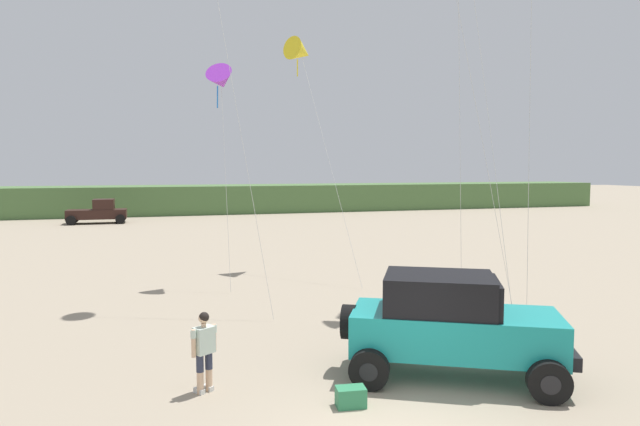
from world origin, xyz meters
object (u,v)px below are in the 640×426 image
(person_watching, at_px, (204,347))
(kite_orange_streamer, at_px, (301,52))
(jeep, at_px, (452,323))
(kite_purple_stunt, at_px, (221,80))
(distant_pickup, at_px, (99,212))
(cooler_box, at_px, (351,397))

(person_watching, relative_size, kite_orange_streamer, 0.16)
(jeep, relative_size, kite_orange_streamer, 0.48)
(person_watching, xyz_separation_m, kite_purple_stunt, (1.72, 10.90, 7.02))
(distant_pickup, xyz_separation_m, kite_purple_stunt, (6.95, -26.52, 7.02))
(distant_pickup, distance_m, kite_orange_streamer, 27.64)
(jeep, distance_m, kite_purple_stunt, 13.89)
(jeep, distance_m, cooler_box, 2.91)
(kite_purple_stunt, bearing_deg, jeep, -73.17)
(jeep, relative_size, cooler_box, 8.92)
(cooler_box, xyz_separation_m, distant_pickup, (-7.86, 38.92, 0.75))
(distant_pickup, bearing_deg, person_watching, -82.04)
(jeep, bearing_deg, kite_orange_streamer, 88.40)
(kite_orange_streamer, bearing_deg, kite_purple_stunt, -145.41)
(distant_pickup, relative_size, kite_purple_stunt, 0.53)
(cooler_box, distance_m, kite_orange_streamer, 18.15)
(cooler_box, bearing_deg, kite_purple_stunt, 100.56)
(kite_purple_stunt, relative_size, kite_orange_streamer, 0.83)
(jeep, height_order, person_watching, jeep)
(cooler_box, distance_m, distant_pickup, 39.71)
(jeep, relative_size, person_watching, 3.00)
(cooler_box, height_order, kite_purple_stunt, kite_purple_stunt)
(person_watching, height_order, kite_orange_streamer, kite_orange_streamer)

